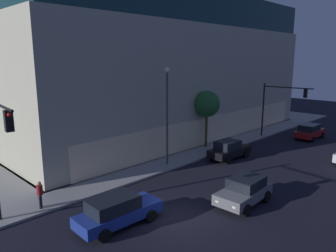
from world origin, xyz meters
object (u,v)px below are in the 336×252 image
Objects in this scene: sidewalk_tree at (207,104)px; pedestrian_waiting at (40,192)px; traffic_light_far_corner at (279,101)px; street_lamp_sidewalk at (167,105)px; car_blue at (117,211)px; modern_building at (142,68)px; car_red at (310,131)px; car_black at (229,150)px; car_grey at (244,190)px.

pedestrian_waiting is at bearing -175.20° from sidewalk_tree.
street_lamp_sidewalk is at bearing 171.47° from traffic_light_far_corner.
pedestrian_waiting is at bearing 114.05° from car_blue.
pedestrian_waiting reaches higher than car_blue.
modern_building is 21.11m from car_red.
car_blue is 1.11× the size of car_black.
car_red is at bearing -40.36° from traffic_light_far_corner.
pedestrian_waiting is 0.34× the size of car_blue.
pedestrian_waiting is at bearing 171.47° from car_red.
street_lamp_sidewalk is (-14.97, 2.25, 0.92)m from traffic_light_far_corner.
traffic_light_far_corner reaches higher than car_red.
traffic_light_far_corner is at bearing -8.53° from street_lamp_sidewalk.
sidewalk_tree is at bearing 21.77° from car_blue.
traffic_light_far_corner is at bearing 6.82° from car_blue.
modern_building reaches higher than car_red.
sidewalk_tree is 17.05m from car_blue.
sidewalk_tree is at bearing 4.80° from pedestrian_waiting.
traffic_light_far_corner is at bearing -21.64° from sidewalk_tree.
traffic_light_far_corner is at bearing -67.34° from modern_building.
street_lamp_sidewalk is at bearing 78.20° from car_grey.
traffic_light_far_corner is 10.35m from car_black.
sidewalk_tree reaches higher than car_red.
car_blue is (-15.48, -6.18, -3.58)m from sidewalk_tree.
car_grey is at bearing -41.13° from pedestrian_waiting.
modern_building is at bearing 45.86° from car_blue.
modern_building is at bearing 80.25° from sidewalk_tree.
car_red is at bearing -8.53° from pedestrian_waiting.
car_red is (12.69, -2.14, -0.03)m from car_black.
sidewalk_tree is 3.40× the size of pedestrian_waiting.
street_lamp_sidewalk is 7.24m from car_black.
street_lamp_sidewalk reaches higher than car_grey.
modern_building is at bearing 34.23° from pedestrian_waiting.
sidewalk_tree is 13.22m from car_red.
car_grey is at bearing -131.20° from sidewalk_tree.
sidewalk_tree is 1.35× the size of car_grey.
car_red is at bearing -62.34° from modern_building.
pedestrian_waiting is (-25.97, 1.85, -3.13)m from traffic_light_far_corner.
street_lamp_sidewalk is 11.73m from pedestrian_waiting.
modern_building is at bearing 112.66° from traffic_light_far_corner.
sidewalk_tree reaches higher than car_black.
car_black is (16.20, -2.19, -0.27)m from pedestrian_waiting.
traffic_light_far_corner is at bearing -4.07° from pedestrian_waiting.
car_black is (5.20, -2.59, -4.31)m from street_lamp_sidewalk.
traffic_light_far_corner reaches higher than pedestrian_waiting.
sidewalk_tree is at bearing 48.80° from car_grey.
pedestrian_waiting is 12.26m from car_grey.
car_grey is at bearing -159.64° from traffic_light_far_corner.
traffic_light_far_corner is 18.18m from car_grey.
car_blue is 7.88m from car_grey.
modern_building reaches higher than car_grey.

